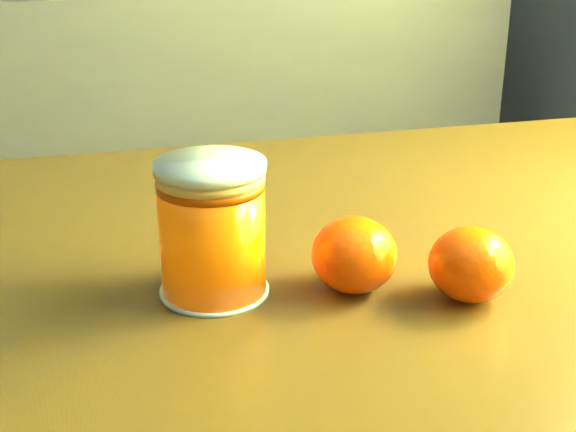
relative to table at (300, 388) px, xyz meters
name	(u,v)px	position (x,y,z in m)	size (l,w,h in m)	color
table	(300,388)	(0.00, 0.00, 0.00)	(1.08, 0.78, 0.79)	brown
juice_glass	(212,230)	(-0.07, 0.00, 0.15)	(0.08, 0.08, 0.10)	#FF6305
orange_front	(354,255)	(0.03, -0.03, 0.13)	(0.06, 0.06, 0.06)	#FF4C05
orange_back	(471,264)	(0.11, -0.07, 0.13)	(0.06, 0.06, 0.05)	#FF4C05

